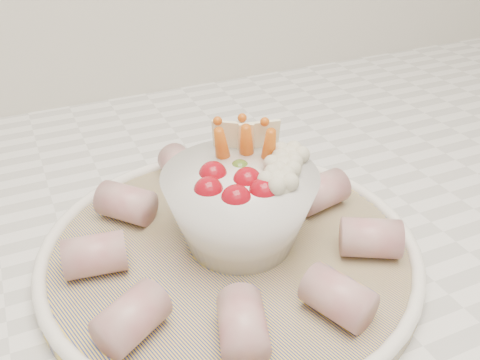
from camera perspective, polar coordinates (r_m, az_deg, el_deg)
name	(u,v)px	position (r m, az deg, el deg)	size (l,w,h in m)	color
serving_platter	(230,251)	(0.48, -1.09, -7.54)	(0.41, 0.41, 0.02)	navy
veggie_bowl	(242,204)	(0.46, 0.18, -2.61)	(0.13, 0.13, 0.10)	white
cured_meat_rolls	(230,232)	(0.47, -1.11, -5.53)	(0.28, 0.28, 0.03)	#A44B54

